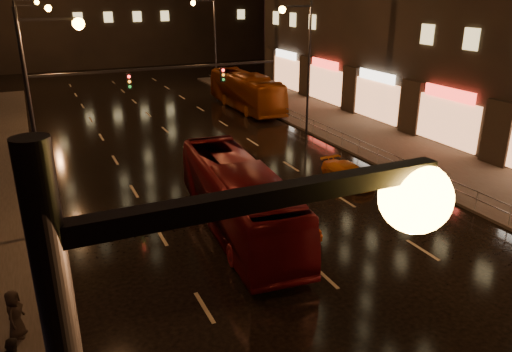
# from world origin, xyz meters

# --- Properties ---
(ground) EXTENTS (140.00, 140.00, 0.00)m
(ground) POSITION_xyz_m (0.00, 20.00, 0.00)
(ground) COLOR black
(ground) RESTS_ON ground
(sidewalk_right) EXTENTS (7.00, 70.00, 0.15)m
(sidewalk_right) POSITION_xyz_m (13.50, 15.00, 0.07)
(sidewalk_right) COLOR #38332D
(sidewalk_right) RESTS_ON ground
(traffic_signal) EXTENTS (15.31, 0.32, 6.20)m
(traffic_signal) POSITION_xyz_m (-5.06, 20.00, 4.74)
(traffic_signal) COLOR black
(traffic_signal) RESTS_ON ground
(railing_right) EXTENTS (0.05, 56.00, 1.00)m
(railing_right) POSITION_xyz_m (10.20, 18.00, 0.90)
(railing_right) COLOR #99999E
(railing_right) RESTS_ON sidewalk_right
(bus_red) EXTENTS (3.80, 11.91, 3.26)m
(bus_red) POSITION_xyz_m (-1.50, 9.17, 1.63)
(bus_red) COLOR maroon
(bus_red) RESTS_ON ground
(bus_curb) EXTENTS (2.81, 11.93, 3.32)m
(bus_curb) POSITION_xyz_m (9.00, 32.35, 1.66)
(bus_curb) COLOR #883C0D
(bus_curb) RESTS_ON ground
(taxi_near) EXTENTS (1.91, 3.92, 1.29)m
(taxi_near) POSITION_xyz_m (0.50, 7.97, 0.64)
(taxi_near) COLOR orange
(taxi_near) RESTS_ON ground
(taxi_far) EXTENTS (1.74, 3.95, 1.13)m
(taxi_far) POSITION_xyz_m (6.65, 12.12, 0.56)
(taxi_far) COLOR orange
(taxi_far) RESTS_ON ground
(pedestrian_c) EXTENTS (0.78, 0.94, 1.65)m
(pedestrian_c) POSITION_xyz_m (-11.00, 4.85, 0.98)
(pedestrian_c) COLOR black
(pedestrian_c) RESTS_ON sidewalk_left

